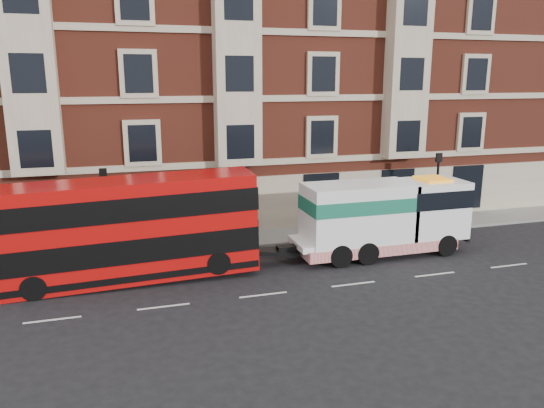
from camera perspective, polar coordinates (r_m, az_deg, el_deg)
The scene contains 7 objects.
ground at distance 21.86m, azimuth -0.94°, elevation -9.75°, with size 120.00×120.00×0.00m, color black.
sidewalk at distance 28.69m, azimuth -5.02°, elevation -3.92°, with size 90.00×3.00×0.15m, color slate.
victorian_terrace at distance 34.89m, azimuth -7.14°, elevation 15.73°, with size 45.00×12.00×20.40m.
lamp_post_west at distance 26.24m, azimuth -17.47°, elevation -0.26°, with size 0.35×0.15×4.35m.
lamp_post_east at distance 31.49m, azimuth 17.32°, elevation 1.97°, with size 0.35×0.15×4.35m.
double_decker_bus at distance 23.44m, azimuth -15.34°, elevation -2.52°, with size 10.99×2.52×4.45m.
tow_truck at distance 26.59m, azimuth 11.63°, elevation -1.36°, with size 8.80×2.60×3.67m.
Camera 1 is at (-5.42, -19.35, 8.60)m, focal length 35.00 mm.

